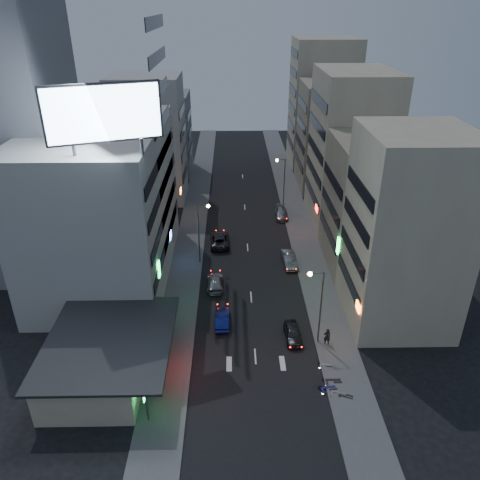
{
  "coord_description": "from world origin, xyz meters",
  "views": [
    {
      "loc": [
        -2.12,
        -30.49,
        30.33
      ],
      "look_at": [
        -1.19,
        18.19,
        5.2
      ],
      "focal_mm": 35.0,
      "sensor_mm": 36.0,
      "label": 1
    }
  ],
  "objects_px": {
    "parked_car_right_mid": "(289,259)",
    "parked_car_right_far": "(281,213)",
    "parked_car_right_near": "(293,333)",
    "scooter_blue": "(335,380)",
    "road_car_blue": "(222,319)",
    "person": "(327,336)",
    "scooter_black_b": "(341,373)",
    "scooter_silver_b": "(332,360)",
    "parked_car_left": "(220,239)",
    "scooter_silver_a": "(347,388)",
    "road_car_silver": "(215,282)",
    "scooter_black_a": "(354,391)"
  },
  "relations": [
    {
      "from": "scooter_black_a",
      "to": "scooter_blue",
      "type": "relative_size",
      "value": 0.86
    },
    {
      "from": "scooter_blue",
      "to": "scooter_silver_b",
      "type": "height_order",
      "value": "scooter_blue"
    },
    {
      "from": "parked_car_left",
      "to": "scooter_silver_a",
      "type": "distance_m",
      "value": 30.22
    },
    {
      "from": "parked_car_right_near",
      "to": "scooter_black_b",
      "type": "bearing_deg",
      "value": -60.19
    },
    {
      "from": "scooter_blue",
      "to": "parked_car_right_near",
      "type": "bearing_deg",
      "value": 13.0
    },
    {
      "from": "scooter_black_a",
      "to": "parked_car_right_near",
      "type": "bearing_deg",
      "value": 53.09
    },
    {
      "from": "parked_car_right_near",
      "to": "parked_car_left",
      "type": "bearing_deg",
      "value": 108.62
    },
    {
      "from": "road_car_blue",
      "to": "person",
      "type": "bearing_deg",
      "value": 161.27
    },
    {
      "from": "road_car_silver",
      "to": "scooter_black_a",
      "type": "relative_size",
      "value": 2.71
    },
    {
      "from": "scooter_blue",
      "to": "scooter_silver_b",
      "type": "bearing_deg",
      "value": -16.01
    },
    {
      "from": "road_car_silver",
      "to": "parked_car_right_far",
      "type": "bearing_deg",
      "value": -118.71
    },
    {
      "from": "parked_car_right_near",
      "to": "scooter_black_a",
      "type": "height_order",
      "value": "parked_car_right_near"
    },
    {
      "from": "parked_car_right_far",
      "to": "scooter_black_a",
      "type": "distance_m",
      "value": 37.22
    },
    {
      "from": "parked_car_right_far",
      "to": "person",
      "type": "xyz_separation_m",
      "value": [
        1.47,
        -30.32,
        0.37
      ]
    },
    {
      "from": "parked_car_right_near",
      "to": "scooter_black_a",
      "type": "relative_size",
      "value": 2.32
    },
    {
      "from": "parked_car_right_far",
      "to": "scooter_black_b",
      "type": "bearing_deg",
      "value": -86.14
    },
    {
      "from": "scooter_silver_a",
      "to": "scooter_blue",
      "type": "xyz_separation_m",
      "value": [
        -0.83,
        0.97,
        0.01
      ]
    },
    {
      "from": "parked_car_right_near",
      "to": "scooter_blue",
      "type": "height_order",
      "value": "parked_car_right_near"
    },
    {
      "from": "parked_car_right_near",
      "to": "road_car_silver",
      "type": "relative_size",
      "value": 0.86
    },
    {
      "from": "road_car_blue",
      "to": "person",
      "type": "height_order",
      "value": "person"
    },
    {
      "from": "person",
      "to": "scooter_silver_a",
      "type": "height_order",
      "value": "person"
    },
    {
      "from": "parked_car_right_mid",
      "to": "parked_car_right_far",
      "type": "xyz_separation_m",
      "value": [
        0.45,
        14.56,
        -0.07
      ]
    },
    {
      "from": "scooter_black_b",
      "to": "scooter_silver_b",
      "type": "bearing_deg",
      "value": 12.36
    },
    {
      "from": "parked_car_left",
      "to": "scooter_black_b",
      "type": "xyz_separation_m",
      "value": [
        11.33,
        -26.19,
        -0.02
      ]
    },
    {
      "from": "person",
      "to": "scooter_black_a",
      "type": "xyz_separation_m",
      "value": [
        1.09,
        -6.81,
        -0.41
      ]
    },
    {
      "from": "scooter_blue",
      "to": "parked_car_left",
      "type": "bearing_deg",
      "value": 10.49
    },
    {
      "from": "parked_car_left",
      "to": "scooter_silver_a",
      "type": "bearing_deg",
      "value": 109.81
    },
    {
      "from": "parked_car_left",
      "to": "person",
      "type": "relative_size",
      "value": 3.0
    },
    {
      "from": "parked_car_right_mid",
      "to": "scooter_blue",
      "type": "relative_size",
      "value": 2.3
    },
    {
      "from": "parked_car_right_mid",
      "to": "scooter_black_a",
      "type": "xyz_separation_m",
      "value": [
        3.02,
        -22.57,
        -0.11
      ]
    },
    {
      "from": "road_car_silver",
      "to": "person",
      "type": "height_order",
      "value": "person"
    },
    {
      "from": "road_car_blue",
      "to": "road_car_silver",
      "type": "height_order",
      "value": "road_car_blue"
    },
    {
      "from": "parked_car_left",
      "to": "scooter_blue",
      "type": "relative_size",
      "value": 2.82
    },
    {
      "from": "parked_car_right_far",
      "to": "scooter_black_a",
      "type": "height_order",
      "value": "parked_car_right_far"
    },
    {
      "from": "parked_car_right_near",
      "to": "person",
      "type": "bearing_deg",
      "value": -20.2
    },
    {
      "from": "parked_car_right_far",
      "to": "scooter_black_b",
      "type": "xyz_separation_m",
      "value": [
        1.88,
        -35.07,
        0.08
      ]
    },
    {
      "from": "parked_car_right_near",
      "to": "scooter_blue",
      "type": "distance_m",
      "value": 7.2
    },
    {
      "from": "parked_car_right_near",
      "to": "parked_car_right_mid",
      "type": "relative_size",
      "value": 0.87
    },
    {
      "from": "parked_car_right_mid",
      "to": "parked_car_right_far",
      "type": "distance_m",
      "value": 14.57
    },
    {
      "from": "scooter_black_a",
      "to": "scooter_silver_b",
      "type": "bearing_deg",
      "value": 40.35
    },
    {
      "from": "scooter_silver_a",
      "to": "scooter_blue",
      "type": "bearing_deg",
      "value": 59.34
    },
    {
      "from": "person",
      "to": "scooter_silver_b",
      "type": "relative_size",
      "value": 1.15
    },
    {
      "from": "parked_car_right_mid",
      "to": "scooter_black_b",
      "type": "relative_size",
      "value": 2.2
    },
    {
      "from": "parked_car_right_mid",
      "to": "parked_car_right_far",
      "type": "bearing_deg",
      "value": 84.34
    },
    {
      "from": "parked_car_right_near",
      "to": "parked_car_right_far",
      "type": "xyz_separation_m",
      "value": [
        1.72,
        29.28,
        0.0
      ]
    },
    {
      "from": "parked_car_left",
      "to": "scooter_blue",
      "type": "distance_m",
      "value": 29.01
    },
    {
      "from": "person",
      "to": "scooter_blue",
      "type": "height_order",
      "value": "person"
    },
    {
      "from": "road_car_blue",
      "to": "person",
      "type": "xyz_separation_m",
      "value": [
        10.3,
        -3.55,
        0.37
      ]
    },
    {
      "from": "parked_car_right_near",
      "to": "road_car_blue",
      "type": "distance_m",
      "value": 7.53
    },
    {
      "from": "scooter_blue",
      "to": "scooter_silver_b",
      "type": "xyz_separation_m",
      "value": [
        0.23,
        2.66,
        -0.11
      ]
    }
  ]
}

